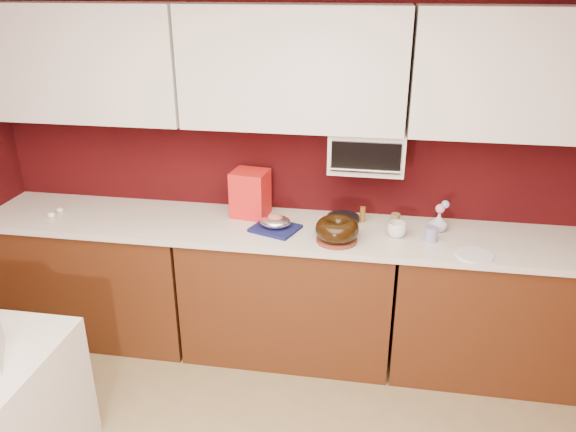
% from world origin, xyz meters
% --- Properties ---
extents(wall_back, '(4.00, 0.02, 2.50)m').
position_xyz_m(wall_back, '(0.00, 2.25, 1.25)').
color(wall_back, '#370709').
rests_on(wall_back, floor).
extents(base_cabinet_left, '(1.31, 0.58, 0.86)m').
position_xyz_m(base_cabinet_left, '(-1.33, 1.94, 0.43)').
color(base_cabinet_left, '#4F260F').
rests_on(base_cabinet_left, floor).
extents(base_cabinet_center, '(1.31, 0.58, 0.86)m').
position_xyz_m(base_cabinet_center, '(0.00, 1.94, 0.43)').
color(base_cabinet_center, '#4F260F').
rests_on(base_cabinet_center, floor).
extents(base_cabinet_right, '(1.31, 0.58, 0.86)m').
position_xyz_m(base_cabinet_right, '(1.33, 1.94, 0.43)').
color(base_cabinet_right, '#4F260F').
rests_on(base_cabinet_right, floor).
extents(countertop, '(4.00, 0.62, 0.04)m').
position_xyz_m(countertop, '(0.00, 1.94, 0.88)').
color(countertop, silver).
rests_on(countertop, base_cabinet_center).
extents(upper_cabinet_left, '(1.31, 0.33, 0.70)m').
position_xyz_m(upper_cabinet_left, '(-1.33, 2.08, 1.85)').
color(upper_cabinet_left, white).
rests_on(upper_cabinet_left, wall_back).
extents(upper_cabinet_center, '(1.31, 0.33, 0.70)m').
position_xyz_m(upper_cabinet_center, '(0.00, 2.08, 1.85)').
color(upper_cabinet_center, white).
rests_on(upper_cabinet_center, wall_back).
extents(upper_cabinet_right, '(1.31, 0.33, 0.70)m').
position_xyz_m(upper_cabinet_right, '(1.33, 2.08, 1.85)').
color(upper_cabinet_right, white).
rests_on(upper_cabinet_right, wall_back).
extents(toaster_oven, '(0.45, 0.30, 0.25)m').
position_xyz_m(toaster_oven, '(0.45, 2.10, 1.38)').
color(toaster_oven, white).
rests_on(toaster_oven, upper_cabinet_center).
extents(toaster_oven_door, '(0.40, 0.02, 0.18)m').
position_xyz_m(toaster_oven_door, '(0.45, 1.94, 1.38)').
color(toaster_oven_door, black).
rests_on(toaster_oven_door, toaster_oven).
extents(toaster_oven_handle, '(0.42, 0.02, 0.02)m').
position_xyz_m(toaster_oven_handle, '(0.45, 1.93, 1.30)').
color(toaster_oven_handle, silver).
rests_on(toaster_oven_handle, toaster_oven).
extents(cake_base, '(0.31, 0.31, 0.02)m').
position_xyz_m(cake_base, '(0.31, 1.79, 0.91)').
color(cake_base, brown).
rests_on(cake_base, countertop).
extents(bundt_cake, '(0.29, 0.29, 0.10)m').
position_xyz_m(bundt_cake, '(0.31, 1.79, 0.98)').
color(bundt_cake, black).
rests_on(bundt_cake, cake_base).
extents(navy_towel, '(0.33, 0.30, 0.02)m').
position_xyz_m(navy_towel, '(-0.08, 1.89, 0.91)').
color(navy_towel, '#151850').
rests_on(navy_towel, countertop).
extents(foil_ham_nest, '(0.23, 0.21, 0.07)m').
position_xyz_m(foil_ham_nest, '(-0.08, 1.89, 0.96)').
color(foil_ham_nest, white).
rests_on(foil_ham_nest, navy_towel).
extents(roasted_ham, '(0.11, 0.10, 0.06)m').
position_xyz_m(roasted_ham, '(-0.08, 1.89, 0.98)').
color(roasted_ham, '#C6685A').
rests_on(roasted_ham, foil_ham_nest).
extents(pandoro_box, '(0.25, 0.23, 0.30)m').
position_xyz_m(pandoro_box, '(-0.28, 2.10, 1.05)').
color(pandoro_box, red).
rests_on(pandoro_box, countertop).
extents(dark_pan, '(0.25, 0.25, 0.04)m').
position_xyz_m(dark_pan, '(0.32, 2.09, 0.92)').
color(dark_pan, black).
rests_on(dark_pan, countertop).
extents(coffee_mug, '(0.14, 0.14, 0.11)m').
position_xyz_m(coffee_mug, '(0.66, 1.91, 0.96)').
color(coffee_mug, white).
rests_on(coffee_mug, countertop).
extents(blue_jar, '(0.09, 0.09, 0.09)m').
position_xyz_m(blue_jar, '(0.86, 1.89, 0.94)').
color(blue_jar, navy).
rests_on(blue_jar, countertop).
extents(flower_vase, '(0.11, 0.11, 0.13)m').
position_xyz_m(flower_vase, '(0.91, 2.04, 0.97)').
color(flower_vase, silver).
rests_on(flower_vase, countertop).
extents(flower_pink, '(0.06, 0.06, 0.06)m').
position_xyz_m(flower_pink, '(0.91, 2.04, 1.05)').
color(flower_pink, pink).
rests_on(flower_pink, flower_vase).
extents(flower_blue, '(0.05, 0.05, 0.05)m').
position_xyz_m(flower_blue, '(0.94, 2.06, 1.07)').
color(flower_blue, '#9AB3F6').
rests_on(flower_blue, flower_vase).
extents(china_plate, '(0.24, 0.24, 0.01)m').
position_xyz_m(china_plate, '(1.09, 1.73, 0.91)').
color(china_plate, white).
rests_on(china_plate, countertop).
extents(amber_bottle, '(0.04, 0.04, 0.10)m').
position_xyz_m(amber_bottle, '(0.45, 2.11, 0.95)').
color(amber_bottle, '#90571A').
rests_on(amber_bottle, countertop).
extents(paper_cup, '(0.07, 0.07, 0.08)m').
position_xyz_m(paper_cup, '(0.65, 2.07, 0.94)').
color(paper_cup, olive).
rests_on(paper_cup, countertop).
extents(egg_left, '(0.06, 0.05, 0.04)m').
position_xyz_m(egg_left, '(-1.54, 1.83, 0.92)').
color(egg_left, white).
rests_on(egg_left, countertop).
extents(egg_right, '(0.06, 0.05, 0.04)m').
position_xyz_m(egg_right, '(-1.53, 1.92, 0.92)').
color(egg_right, silver).
rests_on(egg_right, countertop).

